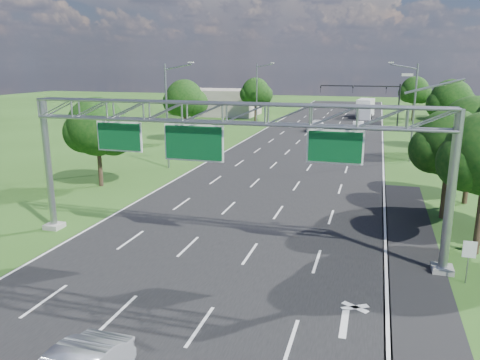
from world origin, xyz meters
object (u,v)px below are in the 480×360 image
at_px(traffic_signal, 376,96).
at_px(box_truck, 365,109).
at_px(sign_gantry, 226,125).
at_px(regulatory_sign, 469,253).

bearing_deg(traffic_signal, box_truck, 96.42).
bearing_deg(sign_gantry, regulatory_sign, -4.83).
bearing_deg(box_truck, traffic_signal, -76.97).
bearing_deg(sign_gantry, traffic_signal, 82.32).
bearing_deg(regulatory_sign, traffic_signal, 95.20).
xyz_separation_m(regulatory_sign, box_truck, (-6.73, 70.09, 0.12)).
distance_m(traffic_signal, box_truck, 16.55).
relative_size(regulatory_sign, traffic_signal, 0.17).
height_order(sign_gantry, traffic_signal, sign_gantry).
relative_size(sign_gantry, traffic_signal, 1.92).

